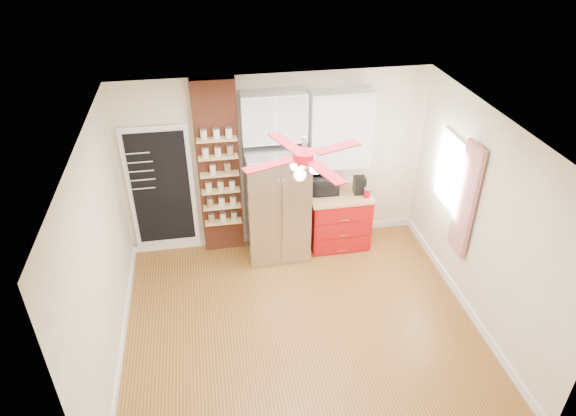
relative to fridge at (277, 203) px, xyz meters
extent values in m
plane|color=olive|center=(0.05, -1.63, -0.88)|extent=(4.50, 4.50, 0.00)
plane|color=white|center=(0.05, -1.63, 1.83)|extent=(4.50, 4.50, 0.00)
cube|color=beige|center=(0.05, 0.37, 0.48)|extent=(4.50, 0.02, 2.70)
cube|color=beige|center=(0.05, -3.63, 0.48)|extent=(4.50, 0.02, 2.70)
cube|color=beige|center=(-2.20, -1.63, 0.48)|extent=(0.02, 4.00, 2.70)
cube|color=beige|center=(2.30, -1.63, 0.48)|extent=(0.02, 4.00, 2.70)
cube|color=white|center=(-1.65, 0.34, 0.23)|extent=(0.95, 0.04, 1.95)
cube|color=black|center=(-1.65, 0.32, 0.23)|extent=(0.82, 0.02, 1.78)
cube|color=brown|center=(-0.80, 0.29, 0.48)|extent=(0.60, 0.16, 2.70)
cube|color=#A6A6AA|center=(0.00, 0.00, 0.00)|extent=(0.90, 0.70, 1.75)
cube|color=white|center=(0.00, 0.20, 1.27)|extent=(0.90, 0.35, 0.70)
cube|color=#A50C0E|center=(0.97, 0.05, -0.45)|extent=(0.90, 0.60, 0.86)
cube|color=tan|center=(0.97, 0.05, 0.01)|extent=(0.94, 0.64, 0.04)
cube|color=white|center=(0.97, 0.22, 1.00)|extent=(0.90, 0.30, 1.15)
cube|color=white|center=(2.28, -0.73, 0.68)|extent=(0.04, 0.75, 1.05)
cube|color=red|center=(2.23, -1.28, 0.57)|extent=(0.06, 0.40, 1.55)
cylinder|color=silver|center=(0.05, -1.63, 1.68)|extent=(0.05, 0.05, 0.20)
cylinder|color=maroon|center=(0.05, -1.63, 1.56)|extent=(0.24, 0.24, 0.10)
sphere|color=white|center=(0.05, -1.63, 1.40)|extent=(0.13, 0.13, 0.13)
imported|color=black|center=(0.71, 0.15, 0.16)|extent=(0.49, 0.34, 0.26)
cube|color=black|center=(1.26, 0.05, 0.15)|extent=(0.18, 0.20, 0.26)
cylinder|color=#A3091A|center=(1.34, -0.10, 0.09)|extent=(0.12, 0.12, 0.14)
cylinder|color=#B30921|center=(1.31, 0.03, 0.09)|extent=(0.10, 0.10, 0.13)
cylinder|color=beige|center=(-0.89, 0.14, 0.57)|extent=(0.10, 0.10, 0.14)
cylinder|color=brown|center=(-0.68, 0.17, 0.56)|extent=(0.11, 0.11, 0.13)
camera|label=1|loc=(-0.95, -6.36, 3.94)|focal=32.00mm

